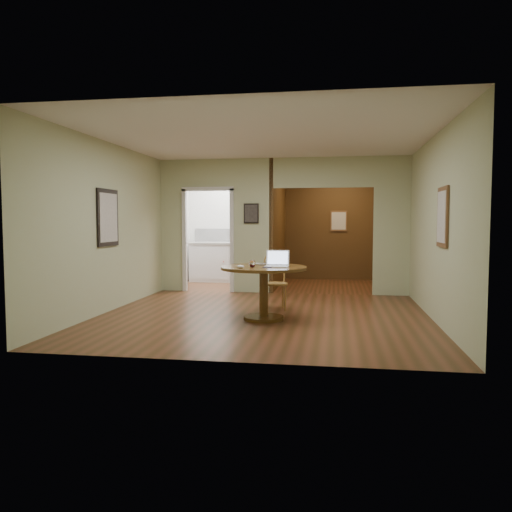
% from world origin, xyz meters
% --- Properties ---
extents(floor, '(5.00, 5.00, 0.00)m').
position_xyz_m(floor, '(0.00, 0.00, 0.00)').
color(floor, '#452A13').
rests_on(floor, ground).
extents(room_shell, '(5.20, 7.50, 5.00)m').
position_xyz_m(room_shell, '(-0.47, 3.10, 1.29)').
color(room_shell, silver).
rests_on(room_shell, ground).
extents(dining_table, '(1.26, 1.26, 0.79)m').
position_xyz_m(dining_table, '(0.05, -0.26, 0.58)').
color(dining_table, brown).
rests_on(dining_table, ground).
extents(chair, '(0.48, 0.48, 0.94)m').
position_xyz_m(chair, '(0.11, 0.64, 0.52)').
color(chair, '#A07439').
rests_on(chair, ground).
extents(open_laptop, '(0.34, 0.30, 0.24)m').
position_xyz_m(open_laptop, '(0.25, -0.27, 0.85)').
color(open_laptop, silver).
rests_on(open_laptop, dining_table).
extents(closed_laptop, '(0.40, 0.30, 0.03)m').
position_xyz_m(closed_laptop, '(0.04, -0.09, 0.80)').
color(closed_laptop, '#AAA9AE').
rests_on(closed_laptop, dining_table).
extents(mouse, '(0.12, 0.09, 0.04)m').
position_xyz_m(mouse, '(-0.23, -0.58, 0.81)').
color(mouse, silver).
rests_on(mouse, dining_table).
extents(wine_glass, '(0.10, 0.10, 0.11)m').
position_xyz_m(wine_glass, '(-0.09, -0.44, 0.84)').
color(wine_glass, white).
rests_on(wine_glass, dining_table).
extents(pen, '(0.13, 0.03, 0.01)m').
position_xyz_m(pen, '(0.13, -0.46, 0.79)').
color(pen, '#0B0E51').
rests_on(pen, dining_table).
extents(kitchen_cabinet, '(2.06, 0.60, 0.94)m').
position_xyz_m(kitchen_cabinet, '(-1.35, 4.20, 0.47)').
color(kitchen_cabinet, white).
rests_on(kitchen_cabinet, ground).
extents(grocery_bag, '(0.34, 0.32, 0.27)m').
position_xyz_m(grocery_bag, '(-0.84, 4.20, 1.08)').
color(grocery_bag, '#C6B291').
rests_on(grocery_bag, kitchen_cabinet).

